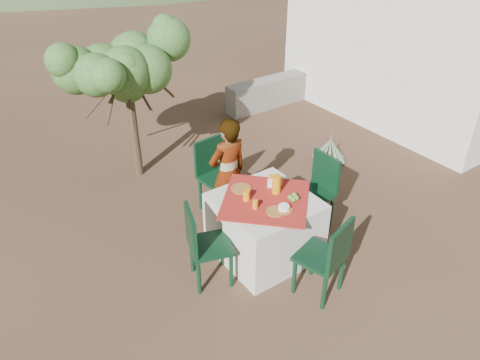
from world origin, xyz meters
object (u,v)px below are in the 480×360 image
(person, at_px, (228,173))
(juice_pitcher, at_px, (276,184))
(table, at_px, (265,226))
(chair_near, at_px, (328,256))
(agave, at_px, (330,151))
(shrub_tree, at_px, (129,73))
(guesthouse, at_px, (430,27))
(chair_right, at_px, (318,188))
(chair_left, at_px, (203,243))
(chair_far, at_px, (215,172))

(person, height_order, juice_pitcher, person)
(table, relative_size, chair_near, 1.36)
(juice_pitcher, bearing_deg, person, 104.57)
(person, xyz_separation_m, agave, (2.15, 0.39, -0.53))
(chair_near, bearing_deg, shrub_tree, -98.02)
(agave, xyz_separation_m, guesthouse, (2.97, 0.67, 1.31))
(chair_right, relative_size, agave, 1.70)
(table, distance_m, chair_left, 0.83)
(chair_right, xyz_separation_m, person, (-0.89, 0.65, 0.19))
(shrub_tree, bearing_deg, chair_near, -81.88)
(table, xyz_separation_m, guesthouse, (5.12, 1.79, 1.12))
(table, xyz_separation_m, chair_right, (0.89, 0.09, 0.15))
(chair_left, relative_size, person, 0.65)
(chair_right, bearing_deg, juice_pitcher, -85.70)
(person, relative_size, guesthouse, 0.34)
(chair_far, relative_size, juice_pitcher, 4.51)
(person, distance_m, guesthouse, 5.29)
(agave, bearing_deg, chair_far, -179.57)
(table, xyz_separation_m, chair_left, (-0.81, 0.01, 0.14))
(table, height_order, juice_pitcher, juice_pitcher)
(chair_far, bearing_deg, shrub_tree, 101.18)
(juice_pitcher, bearing_deg, shrub_tree, 102.58)
(chair_right, relative_size, juice_pitcher, 4.36)
(guesthouse, bearing_deg, table, -160.72)
(chair_far, bearing_deg, chair_left, -133.29)
(table, bearing_deg, chair_left, 179.27)
(juice_pitcher, bearing_deg, chair_right, 4.11)
(chair_far, bearing_deg, guesthouse, 2.39)
(table, height_order, shrub_tree, shrub_tree)
(chair_far, height_order, person, person)
(agave, bearing_deg, person, -169.84)
(person, bearing_deg, table, 88.40)
(person, bearing_deg, agave, -171.80)
(chair_right, bearing_deg, guesthouse, 112.11)
(person, bearing_deg, juice_pitcher, 102.61)
(table, xyz_separation_m, shrub_tree, (-0.38, 2.56, 1.16))
(table, distance_m, chair_near, 0.91)
(juice_pitcher, bearing_deg, chair_far, 97.12)
(chair_far, height_order, agave, chair_far)
(person, distance_m, agave, 2.25)
(chair_near, xyz_separation_m, shrub_tree, (-0.49, 3.45, 1.01))
(chair_right, height_order, person, person)
(guesthouse, bearing_deg, chair_left, -163.29)
(table, height_order, agave, table)
(shrub_tree, bearing_deg, table, -81.44)
(chair_left, height_order, guesthouse, guesthouse)
(chair_right, height_order, juice_pitcher, juice_pitcher)
(person, bearing_deg, shrub_tree, -80.16)
(table, xyz_separation_m, chair_far, (0.04, 1.11, 0.17))
(chair_right, distance_m, shrub_tree, 2.96)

